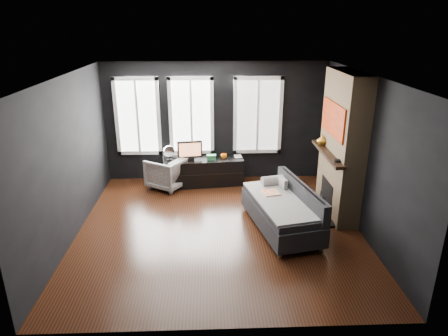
{
  "coord_description": "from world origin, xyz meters",
  "views": [
    {
      "loc": [
        -0.16,
        -6.36,
        3.53
      ],
      "look_at": [
        0.1,
        0.3,
        1.05
      ],
      "focal_mm": 32.0,
      "sensor_mm": 36.0,
      "label": 1
    }
  ],
  "objects_px": {
    "monitor": "(190,149)",
    "book": "(234,152)",
    "sofa": "(281,207)",
    "media_console": "(204,171)",
    "mug": "(224,156)",
    "armchair": "(167,171)",
    "mantel_vase": "(322,140)"
  },
  "relations": [
    {
      "from": "sofa",
      "to": "monitor",
      "type": "height_order",
      "value": "monitor"
    },
    {
      "from": "mug",
      "to": "mantel_vase",
      "type": "distance_m",
      "value": 2.26
    },
    {
      "from": "monitor",
      "to": "book",
      "type": "relative_size",
      "value": 2.49
    },
    {
      "from": "armchair",
      "to": "monitor",
      "type": "xyz_separation_m",
      "value": [
        0.51,
        0.08,
        0.47
      ]
    },
    {
      "from": "sofa",
      "to": "mantel_vase",
      "type": "distance_m",
      "value": 1.71
    },
    {
      "from": "media_console",
      "to": "armchair",
      "type": "bearing_deg",
      "value": -175.66
    },
    {
      "from": "mug",
      "to": "monitor",
      "type": "bearing_deg",
      "value": -174.15
    },
    {
      "from": "sofa",
      "to": "mug",
      "type": "distance_m",
      "value": 2.36
    },
    {
      "from": "sofa",
      "to": "armchair",
      "type": "bearing_deg",
      "value": 125.59
    },
    {
      "from": "sofa",
      "to": "media_console",
      "type": "xyz_separation_m",
      "value": [
        -1.39,
        2.14,
        -0.11
      ]
    },
    {
      "from": "mug",
      "to": "book",
      "type": "relative_size",
      "value": 0.61
    },
    {
      "from": "monitor",
      "to": "mug",
      "type": "height_order",
      "value": "monitor"
    },
    {
      "from": "media_console",
      "to": "book",
      "type": "xyz_separation_m",
      "value": [
        0.7,
        0.11,
        0.41
      ]
    },
    {
      "from": "armchair",
      "to": "monitor",
      "type": "distance_m",
      "value": 0.7
    },
    {
      "from": "sofa",
      "to": "book",
      "type": "relative_size",
      "value": 8.69
    },
    {
      "from": "armchair",
      "to": "monitor",
      "type": "bearing_deg",
      "value": 131.5
    },
    {
      "from": "monitor",
      "to": "mug",
      "type": "bearing_deg",
      "value": -2.46
    },
    {
      "from": "mug",
      "to": "book",
      "type": "xyz_separation_m",
      "value": [
        0.24,
        0.1,
        0.04
      ]
    },
    {
      "from": "sofa",
      "to": "media_console",
      "type": "bearing_deg",
      "value": 110.71
    },
    {
      "from": "monitor",
      "to": "mug",
      "type": "distance_m",
      "value": 0.78
    },
    {
      "from": "sofa",
      "to": "monitor",
      "type": "bearing_deg",
      "value": 116.81
    },
    {
      "from": "sofa",
      "to": "mug",
      "type": "height_order",
      "value": "sofa"
    },
    {
      "from": "armchair",
      "to": "media_console",
      "type": "distance_m",
      "value": 0.83
    },
    {
      "from": "media_console",
      "to": "book",
      "type": "relative_size",
      "value": 7.89
    },
    {
      "from": "armchair",
      "to": "mug",
      "type": "bearing_deg",
      "value": 129.42
    },
    {
      "from": "book",
      "to": "armchair",
      "type": "bearing_deg",
      "value": -170.13
    },
    {
      "from": "media_console",
      "to": "mug",
      "type": "bearing_deg",
      "value": -4.65
    },
    {
      "from": "sofa",
      "to": "mantel_vase",
      "type": "relative_size",
      "value": 9.24
    },
    {
      "from": "monitor",
      "to": "book",
      "type": "bearing_deg",
      "value": 1.84
    },
    {
      "from": "monitor",
      "to": "mantel_vase",
      "type": "distance_m",
      "value": 2.85
    },
    {
      "from": "book",
      "to": "mug",
      "type": "bearing_deg",
      "value": -157.51
    },
    {
      "from": "media_console",
      "to": "mantel_vase",
      "type": "distance_m",
      "value": 2.76
    }
  ]
}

